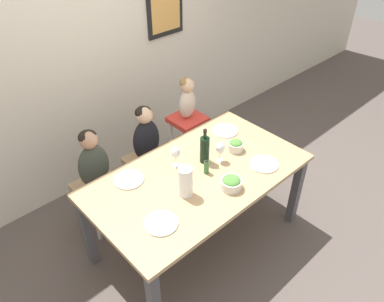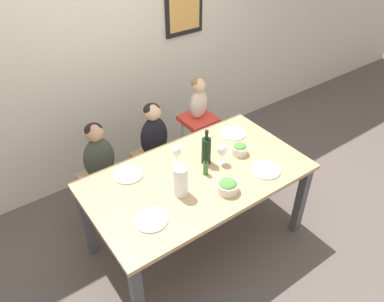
{
  "view_description": "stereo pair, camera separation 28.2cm",
  "coord_description": "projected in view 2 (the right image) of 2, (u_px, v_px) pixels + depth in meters",
  "views": [
    {
      "loc": [
        -1.53,
        -1.58,
        2.64
      ],
      "look_at": [
        0.0,
        0.07,
        0.94
      ],
      "focal_mm": 35.0,
      "sensor_mm": 36.0,
      "label": 1
    },
    {
      "loc": [
        -1.32,
        -1.76,
        2.64
      ],
      "look_at": [
        0.0,
        0.07,
        0.94
      ],
      "focal_mm": 35.0,
      "sensor_mm": 36.0,
      "label": 2
    }
  ],
  "objects": [
    {
      "name": "salad_bowl_small",
      "position": [
        240.0,
        149.0,
        3.07
      ],
      "size": [
        0.13,
        0.13,
        0.1
      ],
      "color": "silver",
      "rests_on": "dining_table"
    },
    {
      "name": "dinner_plate_back_right",
      "position": [
        233.0,
        133.0,
        3.32
      ],
      "size": [
        0.23,
        0.23,
        0.01
      ],
      "color": "silver",
      "rests_on": "dining_table"
    },
    {
      "name": "wine_glass_near",
      "position": [
        222.0,
        150.0,
        2.92
      ],
      "size": [
        0.07,
        0.07,
        0.18
      ],
      "color": "white",
      "rests_on": "dining_table"
    },
    {
      "name": "salad_bowl_large",
      "position": [
        228.0,
        186.0,
        2.71
      ],
      "size": [
        0.16,
        0.16,
        0.1
      ],
      "color": "silver",
      "rests_on": "dining_table"
    },
    {
      "name": "ground_plane",
      "position": [
        197.0,
        239.0,
        3.35
      ],
      "size": [
        14.0,
        14.0,
        0.0
      ],
      "primitive_type": "plane",
      "color": "#564C47"
    },
    {
      "name": "condiment_bottle_hot_sauce",
      "position": [
        206.0,
        168.0,
        2.85
      ],
      "size": [
        0.04,
        0.04,
        0.13
      ],
      "color": "#336633",
      "rests_on": "dining_table"
    },
    {
      "name": "wall_back",
      "position": [
        110.0,
        46.0,
        3.41
      ],
      "size": [
        10.0,
        0.09,
        2.7
      ],
      "color": "beige",
      "rests_on": "ground_plane"
    },
    {
      "name": "chair_right_highchair",
      "position": [
        198.0,
        132.0,
        3.76
      ],
      "size": [
        0.32,
        0.31,
        0.7
      ],
      "color": "silver",
      "rests_on": "ground_plane"
    },
    {
      "name": "person_child_center",
      "position": [
        154.0,
        131.0,
        3.4
      ],
      "size": [
        0.27,
        0.16,
        0.56
      ],
      "color": "black",
      "rests_on": "chair_far_center"
    },
    {
      "name": "dining_table",
      "position": [
        197.0,
        183.0,
        2.94
      ],
      "size": [
        1.72,
        0.97,
        0.76
      ],
      "color": "tan",
      "rests_on": "ground_plane"
    },
    {
      "name": "paper_towel_roll",
      "position": [
        181.0,
        181.0,
        2.65
      ],
      "size": [
        0.1,
        0.1,
        0.24
      ],
      "color": "white",
      "rests_on": "dining_table"
    },
    {
      "name": "dinner_plate_front_left",
      "position": [
        151.0,
        220.0,
        2.5
      ],
      "size": [
        0.23,
        0.23,
        0.01
      ],
      "color": "silver",
      "rests_on": "dining_table"
    },
    {
      "name": "chair_far_left",
      "position": [
        104.0,
        184.0,
        3.36
      ],
      "size": [
        0.38,
        0.37,
        0.46
      ],
      "color": "silver",
      "rests_on": "ground_plane"
    },
    {
      "name": "wine_glass_far",
      "position": [
        176.0,
        152.0,
        2.91
      ],
      "size": [
        0.07,
        0.07,
        0.18
      ],
      "color": "white",
      "rests_on": "dining_table"
    },
    {
      "name": "chair_far_center",
      "position": [
        156.0,
        162.0,
        3.61
      ],
      "size": [
        0.38,
        0.37,
        0.46
      ],
      "color": "silver",
      "rests_on": "ground_plane"
    },
    {
      "name": "person_baby_right",
      "position": [
        199.0,
        96.0,
        3.51
      ],
      "size": [
        0.19,
        0.14,
        0.42
      ],
      "color": "beige",
      "rests_on": "chair_right_highchair"
    },
    {
      "name": "dinner_plate_front_right",
      "position": [
        266.0,
        170.0,
        2.92
      ],
      "size": [
        0.23,
        0.23,
        0.01
      ],
      "color": "silver",
      "rests_on": "dining_table"
    },
    {
      "name": "wine_bottle",
      "position": [
        206.0,
        150.0,
        2.93
      ],
      "size": [
        0.08,
        0.08,
        0.31
      ],
      "color": "black",
      "rests_on": "dining_table"
    },
    {
      "name": "person_child_left",
      "position": [
        98.0,
        152.0,
        3.14
      ],
      "size": [
        0.27,
        0.16,
        0.56
      ],
      "color": "#3D4238",
      "rests_on": "chair_far_left"
    },
    {
      "name": "dinner_plate_back_left",
      "position": [
        128.0,
        174.0,
        2.88
      ],
      "size": [
        0.23,
        0.23,
        0.01
      ],
      "color": "silver",
      "rests_on": "dining_table"
    }
  ]
}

